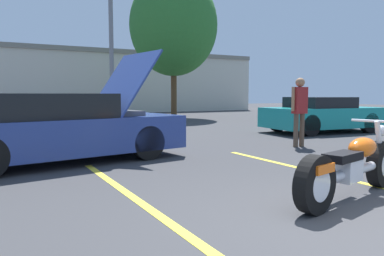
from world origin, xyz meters
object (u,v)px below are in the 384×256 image
(show_car_hood_open, at_px, (62,129))
(motorcycle, at_px, (352,167))
(tree_background, at_px, (174,25))
(parked_car_right_row, at_px, (322,115))
(spectator_midground, at_px, (300,106))
(light_pole, at_px, (112,15))

(show_car_hood_open, bearing_deg, motorcycle, -67.06)
(tree_background, xyz_separation_m, show_car_hood_open, (-7.82, -11.14, -4.38))
(show_car_hood_open, xyz_separation_m, parked_car_right_row, (8.86, 1.63, -0.05))
(show_car_hood_open, relative_size, parked_car_right_row, 1.16)
(parked_car_right_row, bearing_deg, show_car_hood_open, -163.84)
(motorcycle, bearing_deg, show_car_hood_open, 108.33)
(tree_background, xyz_separation_m, spectator_midground, (-2.26, -11.78, -4.01))
(light_pole, xyz_separation_m, show_car_hood_open, (-3.40, -7.75, -3.89))
(light_pole, distance_m, motorcycle, 12.85)
(light_pole, bearing_deg, motorcycle, -93.11)
(light_pole, bearing_deg, show_car_hood_open, -113.70)
(tree_background, height_order, motorcycle, tree_background)
(parked_car_right_row, bearing_deg, light_pole, 137.52)
(show_car_hood_open, height_order, spectator_midground, show_car_hood_open)
(light_pole, height_order, motorcycle, light_pole)
(motorcycle, height_order, show_car_hood_open, show_car_hood_open)
(parked_car_right_row, xyz_separation_m, spectator_midground, (-3.31, -2.26, 0.43))
(tree_background, relative_size, motorcycle, 3.21)
(parked_car_right_row, distance_m, spectator_midground, 4.03)
(tree_background, bearing_deg, parked_car_right_row, -83.73)
(light_pole, height_order, parked_car_right_row, light_pole)
(light_pole, bearing_deg, spectator_midground, -75.59)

